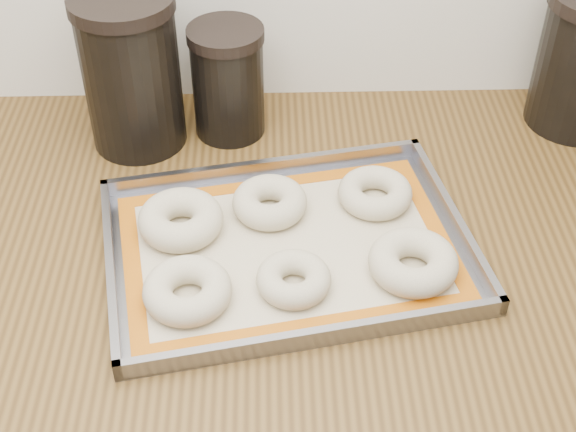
{
  "coord_description": "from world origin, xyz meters",
  "views": [
    {
      "loc": [
        -0.12,
        0.87,
        1.62
      ],
      "look_at": [
        -0.1,
        1.62,
        0.96
      ],
      "focal_mm": 50.0,
      "sensor_mm": 36.0,
      "label": 1
    }
  ],
  "objects_px": {
    "bagel_front_mid": "(294,279)",
    "bagel_back_left": "(181,220)",
    "bagel_front_right": "(413,262)",
    "baking_tray": "(288,247)",
    "bagel_back_mid": "(270,202)",
    "bagel_front_left": "(187,290)",
    "canister_mid": "(228,81)",
    "bagel_back_right": "(375,193)",
    "canister_left": "(131,72)"
  },
  "relations": [
    {
      "from": "bagel_back_mid",
      "to": "canister_mid",
      "type": "height_order",
      "value": "canister_mid"
    },
    {
      "from": "bagel_back_left",
      "to": "canister_mid",
      "type": "relative_size",
      "value": 0.65
    },
    {
      "from": "canister_mid",
      "to": "bagel_front_right",
      "type": "bearing_deg",
      "value": -53.95
    },
    {
      "from": "bagel_front_left",
      "to": "bagel_back_left",
      "type": "relative_size",
      "value": 0.96
    },
    {
      "from": "bagel_front_left",
      "to": "canister_left",
      "type": "height_order",
      "value": "canister_left"
    },
    {
      "from": "bagel_front_left",
      "to": "bagel_back_left",
      "type": "bearing_deg",
      "value": 97.76
    },
    {
      "from": "bagel_front_mid",
      "to": "bagel_back_right",
      "type": "distance_m",
      "value": 0.2
    },
    {
      "from": "bagel_back_mid",
      "to": "bagel_back_right",
      "type": "height_order",
      "value": "bagel_back_mid"
    },
    {
      "from": "bagel_back_right",
      "to": "bagel_back_mid",
      "type": "bearing_deg",
      "value": -172.99
    },
    {
      "from": "baking_tray",
      "to": "canister_mid",
      "type": "bearing_deg",
      "value": 106.62
    },
    {
      "from": "bagel_back_left",
      "to": "canister_mid",
      "type": "xyz_separation_m",
      "value": [
        0.06,
        0.24,
        0.06
      ]
    },
    {
      "from": "baking_tray",
      "to": "canister_mid",
      "type": "distance_m",
      "value": 0.3
    },
    {
      "from": "baking_tray",
      "to": "canister_left",
      "type": "height_order",
      "value": "canister_left"
    },
    {
      "from": "bagel_back_left",
      "to": "bagel_back_right",
      "type": "xyz_separation_m",
      "value": [
        0.26,
        0.05,
        -0.0
      ]
    },
    {
      "from": "bagel_back_left",
      "to": "canister_left",
      "type": "bearing_deg",
      "value": 109.96
    },
    {
      "from": "bagel_front_right",
      "to": "baking_tray",
      "type": "bearing_deg",
      "value": 162.35
    },
    {
      "from": "bagel_back_right",
      "to": "canister_left",
      "type": "height_order",
      "value": "canister_left"
    },
    {
      "from": "bagel_back_mid",
      "to": "baking_tray",
      "type": "bearing_deg",
      "value": -72.33
    },
    {
      "from": "bagel_back_left",
      "to": "bagel_back_mid",
      "type": "distance_m",
      "value": 0.12
    },
    {
      "from": "baking_tray",
      "to": "bagel_back_mid",
      "type": "distance_m",
      "value": 0.08
    },
    {
      "from": "bagel_front_right",
      "to": "bagel_back_mid",
      "type": "height_order",
      "value": "bagel_front_right"
    },
    {
      "from": "bagel_back_mid",
      "to": "canister_left",
      "type": "xyz_separation_m",
      "value": [
        -0.2,
        0.18,
        0.1
      ]
    },
    {
      "from": "bagel_front_mid",
      "to": "bagel_back_left",
      "type": "xyz_separation_m",
      "value": [
        -0.14,
        0.11,
        0.0
      ]
    },
    {
      "from": "bagel_front_mid",
      "to": "bagel_back_left",
      "type": "distance_m",
      "value": 0.18
    },
    {
      "from": "bagel_front_left",
      "to": "bagel_front_mid",
      "type": "distance_m",
      "value": 0.13
    },
    {
      "from": "baking_tray",
      "to": "bagel_back_right",
      "type": "relative_size",
      "value": 5.05
    },
    {
      "from": "canister_left",
      "to": "canister_mid",
      "type": "distance_m",
      "value": 0.14
    },
    {
      "from": "bagel_front_mid",
      "to": "canister_mid",
      "type": "distance_m",
      "value": 0.36
    },
    {
      "from": "bagel_back_mid",
      "to": "bagel_back_right",
      "type": "relative_size",
      "value": 0.99
    },
    {
      "from": "baking_tray",
      "to": "bagel_back_mid",
      "type": "bearing_deg",
      "value": 107.67
    },
    {
      "from": "bagel_front_right",
      "to": "bagel_back_mid",
      "type": "bearing_deg",
      "value": 145.68
    },
    {
      "from": "bagel_front_left",
      "to": "bagel_front_right",
      "type": "distance_m",
      "value": 0.28
    },
    {
      "from": "bagel_back_left",
      "to": "canister_mid",
      "type": "bearing_deg",
      "value": 76.38
    },
    {
      "from": "bagel_front_mid",
      "to": "bagel_back_right",
      "type": "bearing_deg",
      "value": 54.07
    },
    {
      "from": "bagel_back_right",
      "to": "canister_mid",
      "type": "relative_size",
      "value": 0.59
    },
    {
      "from": "bagel_front_mid",
      "to": "bagel_front_right",
      "type": "height_order",
      "value": "bagel_front_right"
    },
    {
      "from": "baking_tray",
      "to": "bagel_back_left",
      "type": "height_order",
      "value": "bagel_back_left"
    },
    {
      "from": "canister_left",
      "to": "bagel_back_mid",
      "type": "bearing_deg",
      "value": -42.94
    },
    {
      "from": "bagel_front_left",
      "to": "bagel_back_mid",
      "type": "relative_size",
      "value": 1.06
    },
    {
      "from": "baking_tray",
      "to": "bagel_front_right",
      "type": "height_order",
      "value": "bagel_front_right"
    },
    {
      "from": "bagel_front_mid",
      "to": "bagel_back_mid",
      "type": "distance_m",
      "value": 0.15
    },
    {
      "from": "bagel_front_right",
      "to": "bagel_back_right",
      "type": "distance_m",
      "value": 0.14
    },
    {
      "from": "bagel_front_mid",
      "to": "bagel_front_left",
      "type": "bearing_deg",
      "value": -172.21
    },
    {
      "from": "bagel_back_left",
      "to": "canister_left",
      "type": "height_order",
      "value": "canister_left"
    },
    {
      "from": "bagel_back_left",
      "to": "canister_mid",
      "type": "distance_m",
      "value": 0.25
    },
    {
      "from": "bagel_front_right",
      "to": "canister_mid",
      "type": "bearing_deg",
      "value": 126.05
    },
    {
      "from": "canister_left",
      "to": "bagel_front_left",
      "type": "bearing_deg",
      "value": -74.38
    },
    {
      "from": "bagel_back_right",
      "to": "canister_mid",
      "type": "distance_m",
      "value": 0.28
    },
    {
      "from": "bagel_front_left",
      "to": "bagel_front_right",
      "type": "bearing_deg",
      "value": 8.23
    },
    {
      "from": "bagel_back_mid",
      "to": "bagel_front_mid",
      "type": "bearing_deg",
      "value": -78.97
    }
  ]
}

